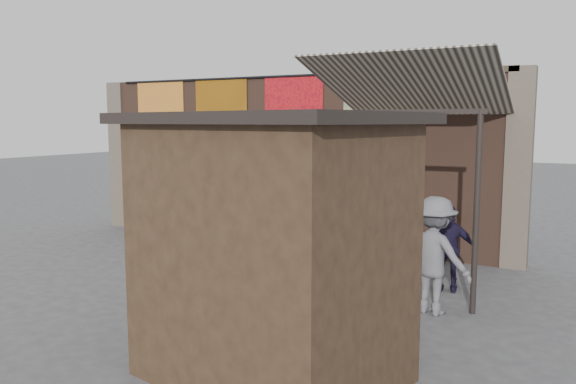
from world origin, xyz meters
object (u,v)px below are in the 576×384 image
object	(u,v)px
scooter_stool_7	(330,238)
shopper_grey	(435,255)
shelf_box	(248,191)
shopper_navy	(449,249)
scooter_stool_4	(257,231)
scooter_stool_0	(173,221)
diner_right	(183,204)
scooter_stool_1	(189,223)
scooter_stool_2	(212,226)
shopper_tan	(337,224)
scooter_stool_5	(280,231)
diner_left	(206,211)
market_stall	(271,254)
scooter_stool_6	(305,234)
scooter_stool_3	(234,228)

from	to	relation	value
scooter_stool_7	shopper_grey	world-z (taller)	shopper_grey
shelf_box	scooter_stool_7	distance (m)	2.47
shopper_navy	scooter_stool_4	bearing A→B (deg)	-27.67
scooter_stool_4	shopper_navy	world-z (taller)	shopper_navy
scooter_stool_0	diner_right	size ratio (longest dim) A/B	0.48
scooter_stool_0	scooter_stool_7	bearing A→B (deg)	-0.63
scooter_stool_7	shopper_navy	distance (m)	3.32
scooter_stool_1	scooter_stool_2	distance (m)	0.65
scooter_stool_7	shopper_tan	xyz separation A→B (m)	(0.48, -0.78, 0.46)
scooter_stool_5	shopper_tan	world-z (taller)	shopper_tan
scooter_stool_2	shopper_navy	bearing A→B (deg)	-15.48
diner_left	market_stall	size ratio (longest dim) A/B	0.51
market_stall	scooter_stool_1	bearing A→B (deg)	146.52
scooter_stool_0	scooter_stool_1	bearing A→B (deg)	-5.56
scooter_stool_4	shopper_grey	size ratio (longest dim) A/B	0.41
scooter_stool_7	diner_left	xyz separation A→B (m)	(-3.32, 0.02, 0.36)
scooter_stool_2	shopper_navy	distance (m)	6.30
scooter_stool_4	shopper_grey	xyz separation A→B (m)	(4.80, -2.90, 0.55)
scooter_stool_4	scooter_stool_6	size ratio (longest dim) A/B	0.87
scooter_stool_3	shopper_tan	distance (m)	3.16
diner_right	scooter_stool_5	bearing A→B (deg)	-1.07
scooter_stool_3	market_stall	bearing A→B (deg)	-54.41
scooter_stool_1	shopper_grey	bearing A→B (deg)	-22.79
scooter_stool_0	scooter_stool_5	xyz separation A→B (m)	(3.12, -0.04, 0.02)
scooter_stool_7	market_stall	distance (m)	6.23
scooter_stool_0	scooter_stool_2	distance (m)	1.21
scooter_stool_4	scooter_stool_6	distance (m)	1.30
scooter_stool_0	scooter_stool_6	world-z (taller)	scooter_stool_6
scooter_stool_7	shopper_tan	bearing A→B (deg)	-58.20
scooter_stool_7	market_stall	xyz separation A→B (m)	(1.73, -5.88, 1.07)
scooter_stool_4	scooter_stool_5	bearing A→B (deg)	-5.16
scooter_stool_7	scooter_stool_2	bearing A→B (deg)	178.65
shelf_box	scooter_stool_3	world-z (taller)	shelf_box
scooter_stool_0	scooter_stool_4	world-z (taller)	scooter_stool_0
shopper_navy	scooter_stool_3	bearing A→B (deg)	-25.59
scooter_stool_3	scooter_stool_0	bearing A→B (deg)	-179.22
scooter_stool_2	diner_left	world-z (taller)	diner_left
scooter_stool_2	shopper_tan	size ratio (longest dim) A/B	0.45
scooter_stool_0	diner_left	xyz separation A→B (m)	(1.06, -0.02, 0.35)
diner_left	scooter_stool_5	bearing A→B (deg)	-15.65
scooter_stool_6	shopper_grey	world-z (taller)	shopper_grey
scooter_stool_1	diner_left	xyz separation A→B (m)	(0.49, 0.03, 0.34)
scooter_stool_1	scooter_stool_6	size ratio (longest dim) A/B	1.00
shopper_tan	shelf_box	bearing A→B (deg)	98.89
scooter_stool_0	scooter_stool_1	distance (m)	0.57
diner_left	shopper_navy	distance (m)	6.42
scooter_stool_0	diner_right	world-z (taller)	diner_right
scooter_stool_0	scooter_stool_2	xyz separation A→B (m)	(1.21, 0.03, -0.03)
scooter_stool_1	scooter_stool_4	size ratio (longest dim) A/B	1.15
shelf_box	scooter_stool_5	world-z (taller)	shelf_box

